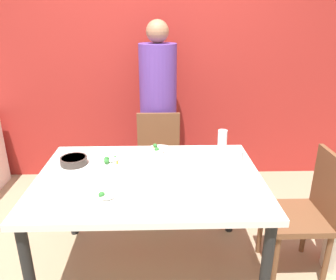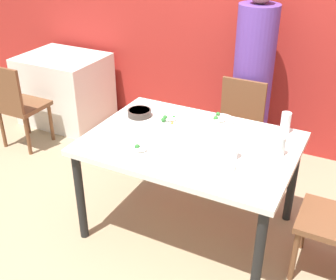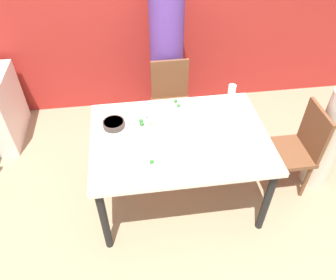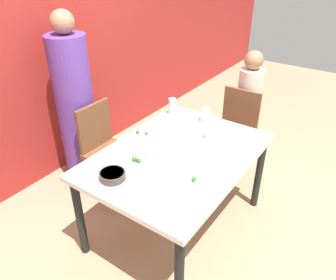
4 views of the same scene
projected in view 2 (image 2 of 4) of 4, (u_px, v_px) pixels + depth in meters
ground_plane at (188, 227)px, 3.16m from camera, size 10.00×10.00×0.00m
wall_back at (264, 6)px, 3.71m from camera, size 10.00×0.06×2.70m
dining_table at (190, 151)px, 2.85m from camera, size 1.39×0.99×0.74m
chair_adult_spot at (237, 128)px, 3.57m from camera, size 0.40×0.40×0.86m
person_adult at (252, 83)px, 3.70m from camera, size 0.34×0.34×1.63m
bowl_curry at (139, 113)px, 3.14m from camera, size 0.18×0.18×0.05m
plate_rice_adult at (171, 121)px, 3.05m from camera, size 0.23×0.23×0.05m
plate_rice_child at (143, 151)px, 2.67m from camera, size 0.21×0.21×0.05m
plate_noodles at (219, 120)px, 3.07m from camera, size 0.21×0.21×0.06m
bowl_rice_small at (226, 166)px, 2.50m from camera, size 0.11×0.11×0.04m
glass_water_tall at (232, 149)px, 2.58m from camera, size 0.07×0.07×0.14m
glass_water_short at (279, 146)px, 2.63m from camera, size 0.08×0.08×0.13m
glass_water_center at (286, 123)px, 2.89m from camera, size 0.07×0.07×0.15m
napkin_folded at (271, 176)px, 2.44m from camera, size 0.14×0.14×0.01m
fork_steel at (137, 130)px, 2.94m from camera, size 0.18×0.04×0.01m
spoon_steel at (180, 170)px, 2.50m from camera, size 0.17×0.09×0.01m
background_table at (65, 89)px, 4.62m from camera, size 0.86×0.71×0.74m
chair_background at (18, 103)px, 4.03m from camera, size 0.40×0.40×0.86m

